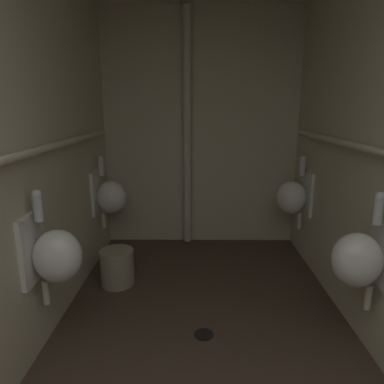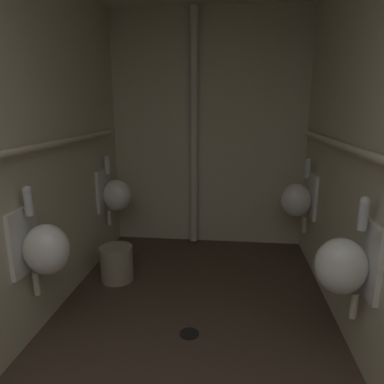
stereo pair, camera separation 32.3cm
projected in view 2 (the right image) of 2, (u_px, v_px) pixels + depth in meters
floor at (186, 358)px, 2.29m from camera, size 2.29×4.10×0.08m
wall_left at (2, 154)px, 2.09m from camera, size 0.06×4.10×2.60m
wall_back at (208, 132)px, 3.92m from camera, size 2.29×0.06×2.60m
urinal_left_mid at (44, 248)px, 2.26m from camera, size 0.32×0.30×0.76m
urinal_left_far at (115, 194)px, 3.64m from camera, size 0.32×0.30×0.76m
urinal_right_mid at (345, 265)px, 2.02m from camera, size 0.32×0.30×0.76m
urinal_right_far at (298, 199)px, 3.43m from camera, size 0.32×0.30×0.76m
supply_pipe_left at (18, 152)px, 2.10m from camera, size 0.06×3.35×0.06m
supply_pipe_right at (372, 157)px, 1.89m from camera, size 0.06×3.34×0.06m
standpipe_back_wall at (194, 132)px, 3.83m from camera, size 0.09×0.09×2.55m
floor_drain at (189, 333)px, 2.47m from camera, size 0.14×0.14×0.01m
waste_bin at (117, 263)px, 3.21m from camera, size 0.30×0.30×0.33m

